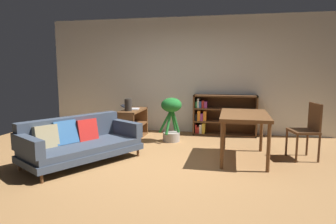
% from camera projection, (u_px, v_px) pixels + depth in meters
% --- Properties ---
extents(ground_plane, '(8.16, 8.16, 0.00)m').
position_uv_depth(ground_plane, '(161.00, 166.00, 4.67)').
color(ground_plane, '#9E7042').
extents(back_wall_panel, '(6.80, 0.10, 2.70)m').
position_uv_depth(back_wall_panel, '(187.00, 76.00, 7.09)').
color(back_wall_panel, silver).
rests_on(back_wall_panel, ground_plane).
extents(fabric_couch, '(1.69, 2.03, 0.72)m').
position_uv_depth(fabric_couch, '(79.00, 141.00, 4.85)').
color(fabric_couch, '#56351E').
rests_on(fabric_couch, ground_plane).
extents(media_console, '(0.38, 1.01, 0.63)m').
position_uv_depth(media_console, '(133.00, 124.00, 6.51)').
color(media_console, brown).
rests_on(media_console, ground_plane).
extents(open_laptop, '(0.42, 0.36, 0.10)m').
position_uv_depth(open_laptop, '(131.00, 108.00, 6.52)').
color(open_laptop, silver).
rests_on(open_laptop, media_console).
extents(desk_speaker, '(0.15, 0.15, 0.25)m').
position_uv_depth(desk_speaker, '(128.00, 105.00, 6.25)').
color(desk_speaker, '#2D2823').
rests_on(desk_speaker, media_console).
extents(potted_floor_plant, '(0.48, 0.49, 0.92)m').
position_uv_depth(potted_floor_plant, '(171.00, 115.00, 6.20)').
color(potted_floor_plant, '#9E9389').
rests_on(potted_floor_plant, ground_plane).
extents(dining_table, '(0.77, 1.25, 0.78)m').
position_uv_depth(dining_table, '(244.00, 119.00, 4.94)').
color(dining_table, brown).
rests_on(dining_table, ground_plane).
extents(dining_chair_near, '(0.49, 0.52, 0.95)m').
position_uv_depth(dining_chair_near, '(308.00, 128.00, 4.98)').
color(dining_chair_near, '#56351E').
rests_on(dining_chair_near, ground_plane).
extents(bookshelf, '(1.42, 0.36, 0.92)m').
position_uv_depth(bookshelf, '(220.00, 115.00, 6.86)').
color(bookshelf, '#56351E').
rests_on(bookshelf, ground_plane).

